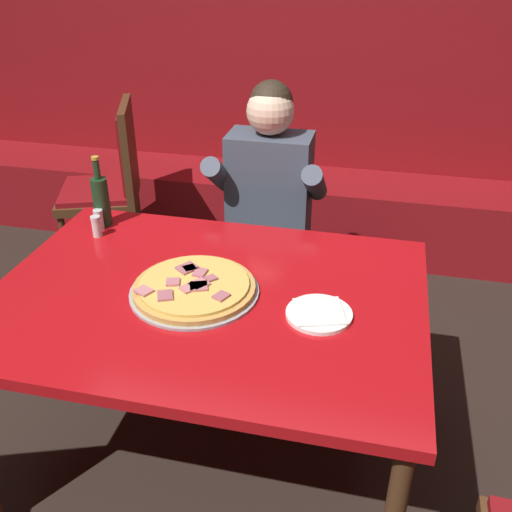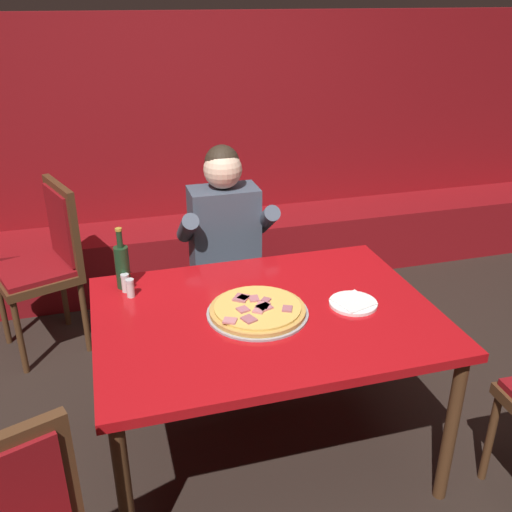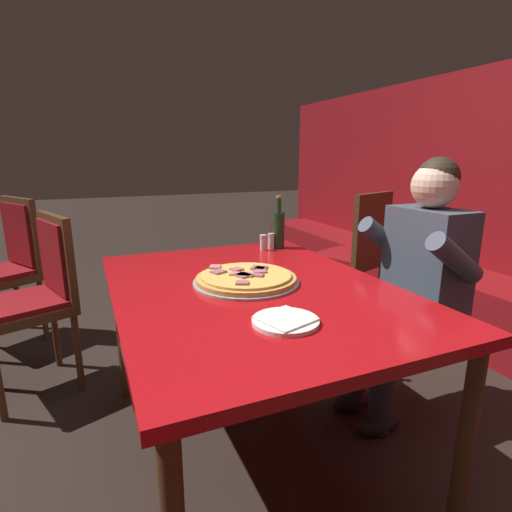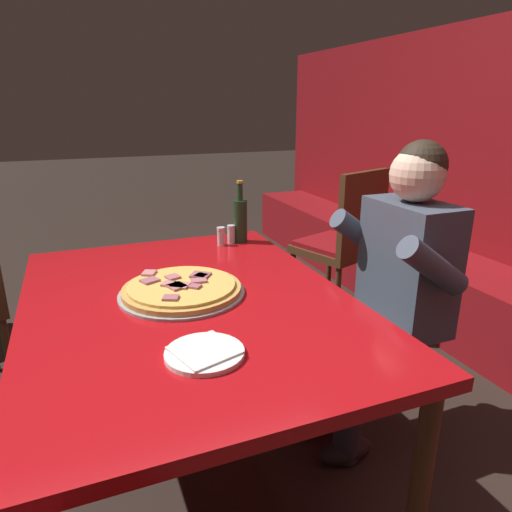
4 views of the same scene
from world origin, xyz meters
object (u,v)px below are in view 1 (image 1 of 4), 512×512
at_px(diner_seated_blue_shirt, 265,211).
at_px(shaker_parmesan, 99,221).
at_px(plate_white_paper, 319,314).
at_px(shaker_oregano, 97,227).
at_px(pizza, 194,288).
at_px(beer_bottle, 101,200).
at_px(main_dining_table, 208,310).
at_px(dining_chair_near_left, 111,179).

bearing_deg(diner_seated_blue_shirt, shaker_parmesan, -141.53).
distance_m(plate_white_paper, shaker_oregano, 0.99).
xyz_separation_m(pizza, beer_bottle, (-0.52, 0.41, 0.09)).
xyz_separation_m(main_dining_table, dining_chair_near_left, (-0.97, 1.25, -0.10)).
bearing_deg(main_dining_table, shaker_parmesan, 148.06).
xyz_separation_m(shaker_parmesan, diner_seated_blue_shirt, (0.59, 0.47, -0.11)).
relative_size(pizza, shaker_oregano, 5.03).
height_order(shaker_oregano, diner_seated_blue_shirt, diner_seated_blue_shirt).
height_order(beer_bottle, diner_seated_blue_shirt, diner_seated_blue_shirt).
bearing_deg(beer_bottle, pizza, -37.74).
relative_size(main_dining_table, plate_white_paper, 6.87).
relative_size(main_dining_table, pizza, 3.33).
bearing_deg(shaker_parmesan, beer_bottle, 94.92).
xyz_separation_m(beer_bottle, shaker_oregano, (0.02, -0.10, -0.07)).
height_order(pizza, diner_seated_blue_shirt, diner_seated_blue_shirt).
height_order(pizza, shaker_parmesan, shaker_parmesan).
relative_size(main_dining_table, beer_bottle, 4.94).
bearing_deg(main_dining_table, diner_seated_blue_shirt, 88.18).
bearing_deg(dining_chair_near_left, diner_seated_blue_shirt, -23.76).
relative_size(beer_bottle, dining_chair_near_left, 0.28).
bearing_deg(plate_white_paper, dining_chair_near_left, 136.11).
distance_m(beer_bottle, diner_seated_blue_shirt, 0.74).
bearing_deg(shaker_parmesan, shaker_oregano, -72.69).
bearing_deg(dining_chair_near_left, shaker_oregano, -66.17).
bearing_deg(diner_seated_blue_shirt, pizza, -94.57).
xyz_separation_m(plate_white_paper, shaker_oregano, (-0.93, 0.34, 0.03)).
bearing_deg(shaker_oregano, diner_seated_blue_shirt, 42.52).
height_order(shaker_parmesan, diner_seated_blue_shirt, diner_seated_blue_shirt).
relative_size(plate_white_paper, beer_bottle, 0.72).
bearing_deg(dining_chair_near_left, shaker_parmesan, -65.78).
bearing_deg(shaker_oregano, shaker_parmesan, 107.31).
distance_m(shaker_parmesan, dining_chair_near_left, 1.01).
xyz_separation_m(pizza, diner_seated_blue_shirt, (0.07, 0.82, -0.09)).
bearing_deg(beer_bottle, diner_seated_blue_shirt, 35.32).
xyz_separation_m(shaker_oregano, diner_seated_blue_shirt, (0.57, 0.52, -0.11)).
bearing_deg(main_dining_table, shaker_oregano, 151.60).
xyz_separation_m(plate_white_paper, dining_chair_near_left, (-1.35, 1.30, -0.18)).
height_order(plate_white_paper, shaker_parmesan, shaker_parmesan).
bearing_deg(beer_bottle, dining_chair_near_left, 115.17).
bearing_deg(pizza, dining_chair_near_left, 126.30).
height_order(main_dining_table, beer_bottle, beer_bottle).
distance_m(main_dining_table, shaker_parmesan, 0.67).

